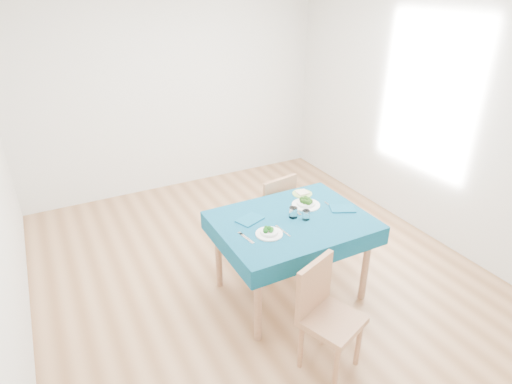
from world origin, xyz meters
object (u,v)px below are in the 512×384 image
table (291,257)px  chair_far (268,204)px  bowl_near (269,231)px  chair_near (333,316)px  side_plate (302,194)px  bowl_far (306,202)px

table → chair_far: 0.78m
chair_far → bowl_near: (-0.48, -0.87, 0.29)m
chair_near → bowl_near: (-0.10, 0.73, 0.32)m
chair_far → bowl_near: 1.04m
table → chair_near: 0.87m
side_plate → chair_far: bearing=109.4°
chair_far → table: bearing=66.1°
chair_near → bowl_far: chair_near is taller
table → bowl_near: bowl_near is taller
chair_far → bowl_near: bearing=51.5°
side_plate → bowl_far: bearing=-115.0°
bowl_far → side_plate: bearing=65.0°
table → chair_near: chair_near is taller
chair_far → side_plate: chair_far is taller
chair_near → bowl_near: chair_near is taller
table → chair_far: bearing=75.6°
bowl_near → bowl_far: 0.59m
chair_near → chair_far: (0.39, 1.60, 0.02)m
bowl_near → table: bearing=22.1°
chair_near → bowl_far: size_ratio=3.76×
bowl_far → side_plate: size_ratio=1.36×
bowl_near → bowl_far: size_ratio=0.86×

